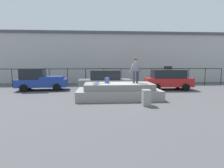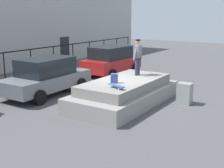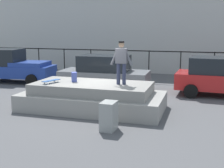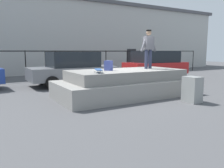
{
  "view_description": "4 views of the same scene",
  "coord_description": "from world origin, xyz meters",
  "views": [
    {
      "loc": [
        -1.45,
        -12.59,
        2.43
      ],
      "look_at": [
        -0.49,
        0.4,
        0.92
      ],
      "focal_mm": 29.6,
      "sensor_mm": 36.0,
      "label": 1
    },
    {
      "loc": [
        -10.79,
        -6.64,
        3.78
      ],
      "look_at": [
        0.06,
        0.5,
        0.73
      ],
      "focal_mm": 47.93,
      "sensor_mm": 36.0,
      "label": 2
    },
    {
      "loc": [
        3.95,
        -11.03,
        3.17
      ],
      "look_at": [
        0.36,
        0.91,
        0.82
      ],
      "focal_mm": 48.16,
      "sensor_mm": 36.0,
      "label": 3
    },
    {
      "loc": [
        -5.09,
        -7.79,
        1.79
      ],
      "look_at": [
        -0.44,
        0.25,
        0.44
      ],
      "focal_mm": 36.17,
      "sensor_mm": 36.0,
      "label": 4
    }
  ],
  "objects": [
    {
      "name": "fence_row",
      "position": [
        0.0,
        6.67,
        1.25
      ],
      "size": [
        24.06,
        0.06,
        1.84
      ],
      "color": "black",
      "rests_on": "ground_plane"
    },
    {
      "name": "warehouse_building",
      "position": [
        0.0,
        13.15,
        3.07
      ],
      "size": [
        36.35,
        7.27,
        6.13
      ],
      "color": "#B2B2AD",
      "rests_on": "ground_plane"
    },
    {
      "name": "concrete_ledge",
      "position": [
        -0.1,
        -0.29,
        0.48
      ],
      "size": [
        5.54,
        2.63,
        1.05
      ],
      "color": "gray",
      "rests_on": "ground_plane"
    },
    {
      "name": "backpack",
      "position": [
        -0.87,
        -0.23,
        1.24
      ],
      "size": [
        0.31,
        0.34,
        0.38
      ],
      "primitive_type": "cube",
      "rotation": [
        0.0,
        0.0,
        5.2
      ],
      "color": "#3F4C99",
      "rests_on": "concrete_ledge"
    },
    {
      "name": "skateboarder",
      "position": [
        1.06,
        -0.23,
        1.98
      ],
      "size": [
        0.86,
        0.26,
        1.62
      ],
      "color": "#2D334C",
      "rests_on": "concrete_ledge"
    },
    {
      "name": "car_grey_sedan_mid",
      "position": [
        -0.87,
        3.63,
        0.89
      ],
      "size": [
        4.61,
        2.22,
        1.76
      ],
      "color": "slate",
      "rests_on": "ground_plane"
    },
    {
      "name": "ground_plane",
      "position": [
        0.0,
        0.0,
        0.0
      ],
      "size": [
        60.0,
        60.0,
        0.0
      ],
      "primitive_type": "plane",
      "color": "#4C4C4F"
    },
    {
      "name": "car_red_hatchback_far",
      "position": [
        4.85,
        3.66,
        0.95
      ],
      "size": [
        4.17,
        2.29,
        1.81
      ],
      "color": "#B21E1E",
      "rests_on": "ground_plane"
    },
    {
      "name": "utility_box",
      "position": [
        1.26,
        -2.45,
        0.45
      ],
      "size": [
        0.46,
        0.61,
        0.91
      ],
      "primitive_type": "cube",
      "rotation": [
        0.0,
        0.0,
        -0.03
      ],
      "color": "gray",
      "rests_on": "ground_plane"
    },
    {
      "name": "skateboard",
      "position": [
        -1.59,
        -0.79,
        1.15
      ],
      "size": [
        0.46,
        0.81,
        0.12
      ],
      "color": "#264C8C",
      "rests_on": "concrete_ledge"
    }
  ]
}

